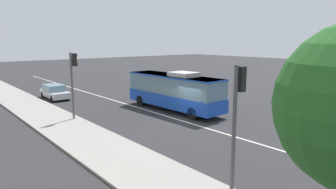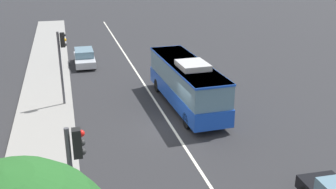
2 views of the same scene
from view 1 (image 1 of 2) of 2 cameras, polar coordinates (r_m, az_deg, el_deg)
name	(u,v)px [view 1 (image 1 of 2)]	position (r m, az deg, el deg)	size (l,w,h in m)	color
ground_plane	(182,121)	(23.47, 2.61, -4.95)	(160.00, 160.00, 0.00)	#28282B
sidewalk_kerb	(89,141)	(19.40, -14.48, -8.32)	(80.00, 3.71, 0.14)	gray
lane_centre_line	(182,121)	(23.47, 2.61, -4.93)	(76.00, 0.16, 0.01)	silver
transit_bus	(174,90)	(26.59, 1.14, 0.84)	(10.07, 2.81, 3.46)	#1947B7
sedan_silver	(55,92)	(34.35, -20.40, 0.49)	(4.51, 1.84, 1.46)	#B7BABF
traffic_light_near_corner	(237,107)	(11.98, 12.82, -2.38)	(0.32, 0.62, 5.20)	#47474C
traffic_light_mid_block	(73,74)	(24.12, -17.24, 3.63)	(0.35, 0.62, 5.20)	#47474C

